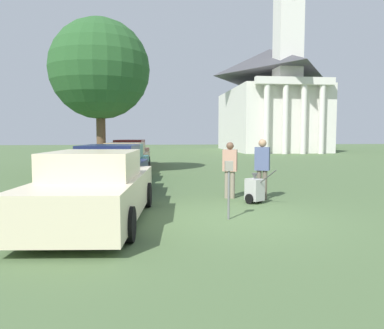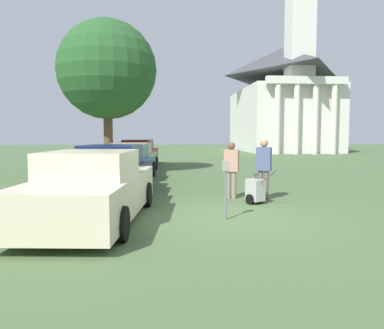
# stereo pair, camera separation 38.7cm
# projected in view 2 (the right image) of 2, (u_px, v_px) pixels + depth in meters

# --- Properties ---
(ground_plane) EXTENTS (120.00, 120.00, 0.00)m
(ground_plane) POSITION_uv_depth(u_px,v_px,m) (235.00, 219.00, 8.49)
(ground_plane) COLOR #4C663D
(parked_car_cream) EXTENTS (2.45, 5.40, 1.56)m
(parked_car_cream) POSITION_uv_depth(u_px,v_px,m) (94.00, 189.00, 8.25)
(parked_car_cream) COLOR beige
(parked_car_cream) RESTS_ON ground_plane
(parked_car_navy) EXTENTS (2.26, 4.93, 1.60)m
(parked_car_navy) POSITION_uv_depth(u_px,v_px,m) (113.00, 173.00, 11.43)
(parked_car_navy) COLOR #19234C
(parked_car_navy) RESTS_ON ground_plane
(parked_car_teal) EXTENTS (2.32, 4.82, 1.50)m
(parked_car_teal) POSITION_uv_depth(u_px,v_px,m) (126.00, 164.00, 15.32)
(parked_car_teal) COLOR #23666B
(parked_car_teal) RESTS_ON ground_plane
(parked_car_tan) EXTENTS (2.39, 5.14, 1.50)m
(parked_car_tan) POSITION_uv_depth(u_px,v_px,m) (133.00, 159.00, 18.57)
(parked_car_tan) COLOR tan
(parked_car_tan) RESTS_ON ground_plane
(parked_car_maroon) EXTENTS (2.32, 5.09, 1.58)m
(parked_car_maroon) POSITION_uv_depth(u_px,v_px,m) (139.00, 154.00, 22.67)
(parked_car_maroon) COLOR maroon
(parked_car_maroon) RESTS_ON ground_plane
(parking_meter) EXTENTS (0.18, 0.09, 1.32)m
(parking_meter) POSITION_uv_depth(u_px,v_px,m) (226.00, 179.00, 8.35)
(parking_meter) COLOR slate
(parking_meter) RESTS_ON ground_plane
(person_worker) EXTENTS (0.47, 0.35, 1.69)m
(person_worker) POSITION_uv_depth(u_px,v_px,m) (231.00, 167.00, 11.12)
(person_worker) COLOR gray
(person_worker) RESTS_ON ground_plane
(person_supervisor) EXTENTS (0.47, 0.39, 1.78)m
(person_supervisor) POSITION_uv_depth(u_px,v_px,m) (264.00, 165.00, 10.88)
(person_supervisor) COLOR #665B4C
(person_supervisor) RESTS_ON ground_plane
(equipment_cart) EXTENTS (0.67, 0.95, 1.00)m
(equipment_cart) POSITION_uv_depth(u_px,v_px,m) (255.00, 190.00, 10.33)
(equipment_cart) COLOR #B2B2AD
(equipment_cart) RESTS_ON ground_plane
(church) EXTENTS (9.36, 15.73, 23.75)m
(church) POSITION_uv_depth(u_px,v_px,m) (282.00, 96.00, 42.69)
(church) COLOR silver
(church) RESTS_ON ground_plane
(shade_tree) EXTENTS (4.79, 4.79, 7.44)m
(shade_tree) POSITION_uv_depth(u_px,v_px,m) (107.00, 70.00, 18.16)
(shade_tree) COLOR brown
(shade_tree) RESTS_ON ground_plane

